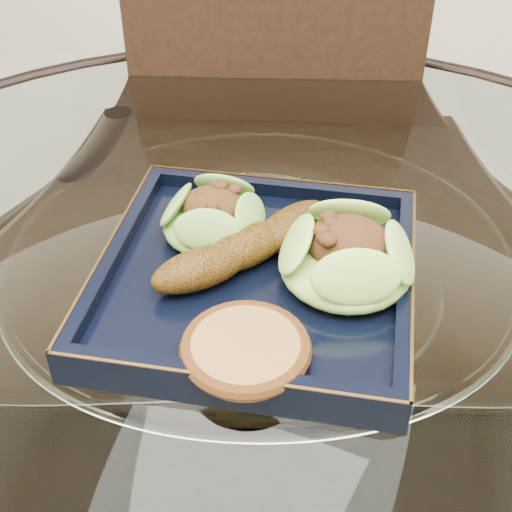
% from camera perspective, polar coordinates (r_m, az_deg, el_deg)
% --- Properties ---
extents(dining_table, '(1.13, 1.13, 0.77)m').
position_cam_1_polar(dining_table, '(0.75, 0.27, -12.60)').
color(dining_table, white).
rests_on(dining_table, ground).
extents(dining_chair, '(0.52, 0.52, 0.98)m').
position_cam_1_polar(dining_chair, '(1.03, 1.13, 0.71)').
color(dining_chair, black).
rests_on(dining_chair, ground).
extents(navy_plate, '(0.30, 0.30, 0.02)m').
position_cam_1_polar(navy_plate, '(0.63, 0.00, -2.12)').
color(navy_plate, black).
rests_on(navy_plate, dining_table).
extents(lettuce_wrap_left, '(0.12, 0.12, 0.03)m').
position_cam_1_polar(lettuce_wrap_left, '(0.66, -3.43, 2.87)').
color(lettuce_wrap_left, '#4D8E29').
rests_on(lettuce_wrap_left, navy_plate).
extents(lettuce_wrap_right, '(0.13, 0.13, 0.04)m').
position_cam_1_polar(lettuce_wrap_right, '(0.61, 7.24, -0.35)').
color(lettuce_wrap_right, '#6DA730').
rests_on(lettuce_wrap_right, navy_plate).
extents(roasted_plantain, '(0.13, 0.17, 0.03)m').
position_cam_1_polar(roasted_plantain, '(0.63, -0.65, 0.77)').
color(roasted_plantain, '#5C3909').
rests_on(roasted_plantain, navy_plate).
extents(crumb_patty, '(0.10, 0.10, 0.02)m').
position_cam_1_polar(crumb_patty, '(0.55, -0.84, -7.55)').
color(crumb_patty, '#AE783A').
rests_on(crumb_patty, navy_plate).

